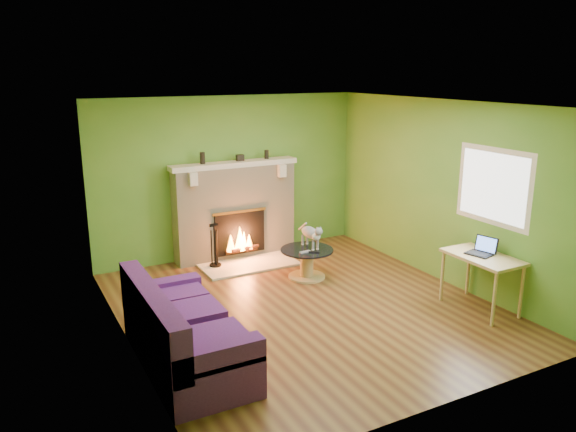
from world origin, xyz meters
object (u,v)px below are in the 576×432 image
desk (482,262)px  cat (310,235)px  coffee_table (307,261)px  sofa (181,334)px

desk → cat: cat is taller
desk → cat: size_ratio=1.63×
desk → cat: (-1.32, 2.06, -0.01)m
coffee_table → sofa: bearing=-146.8°
sofa → coffee_table: 2.87m
coffee_table → desk: desk is taller
sofa → coffee_table: size_ratio=2.54×
sofa → desk: 3.84m
sofa → cat: 2.98m
desk → cat: 2.45m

